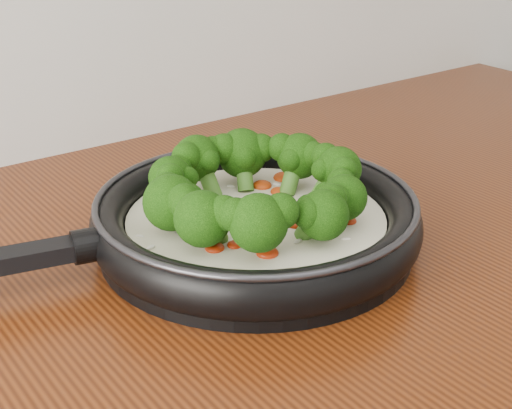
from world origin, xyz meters
TOP-DOWN VIEW (x-y plane):
  - skillet at (-0.07, 1.09)m, footprint 0.58×0.42m

SIDE VIEW (x-z plane):
  - skillet at x=-0.07m, z-range 0.89..0.99m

